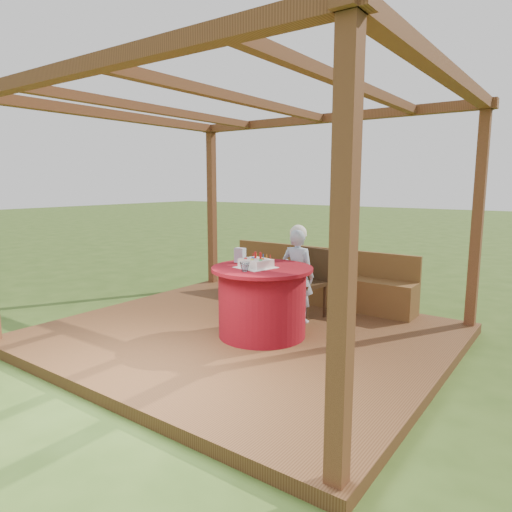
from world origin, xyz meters
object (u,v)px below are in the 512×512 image
(bench, at_px, (314,284))
(birthday_cake, at_px, (256,263))
(drinking_glass, at_px, (245,267))
(table, at_px, (262,301))
(chair, at_px, (310,279))
(gift_bag, at_px, (240,255))
(elderly_woman, at_px, (298,273))

(bench, bearing_deg, birthday_cake, -82.99)
(birthday_cake, distance_m, drinking_glass, 0.25)
(table, bearing_deg, birthday_cake, -117.43)
(chair, bearing_deg, gift_bag, -115.21)
(elderly_woman, xyz_separation_m, birthday_cake, (-0.09, -0.78, 0.23))
(bench, distance_m, birthday_cake, 1.88)
(gift_bag, height_order, drinking_glass, gift_bag)
(bench, xyz_separation_m, gift_bag, (-0.13, -1.61, 0.63))
(chair, bearing_deg, elderly_woman, -90.48)
(table, distance_m, elderly_woman, 0.75)
(bench, height_order, drinking_glass, drinking_glass)
(birthday_cake, relative_size, gift_bag, 2.51)
(chair, distance_m, elderly_woman, 0.33)
(bench, relative_size, chair, 3.34)
(table, xyz_separation_m, gift_bag, (-0.39, 0.09, 0.49))
(table, height_order, chair, chair)
(chair, xyz_separation_m, birthday_cake, (-0.09, -1.09, 0.35))
(elderly_woman, bearing_deg, drinking_glass, -93.20)
(chair, height_order, birthday_cake, birthday_cake)
(birthday_cake, bearing_deg, elderly_woman, 83.75)
(bench, bearing_deg, table, -81.48)
(chair, bearing_deg, drinking_glass, -92.58)
(bench, relative_size, elderly_woman, 2.42)
(table, xyz_separation_m, chair, (0.05, 1.02, 0.09))
(birthday_cake, xyz_separation_m, drinking_glass, (0.03, -0.24, -0.00))
(table, height_order, gift_bag, gift_bag)
(table, height_order, elderly_woman, elderly_woman)
(table, relative_size, elderly_woman, 0.93)
(bench, bearing_deg, gift_bag, -94.66)
(elderly_woman, distance_m, drinking_glass, 1.05)
(chair, distance_m, birthday_cake, 1.15)
(bench, distance_m, gift_bag, 1.74)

